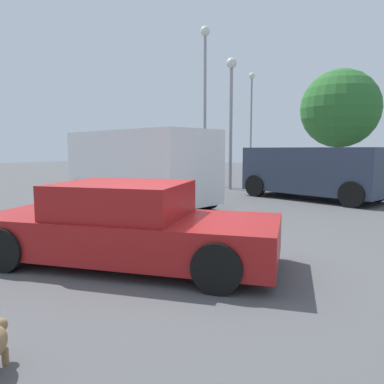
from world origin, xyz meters
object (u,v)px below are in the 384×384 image
Objects in this scene: sedan_foreground at (127,226)px; light_post_far at (251,107)px; light_post_near at (231,99)px; van_white at (140,166)px; suv_dark at (314,171)px; light_post_mid at (205,81)px.

light_post_far is at bearing 91.60° from sedan_foreground.
sedan_foreground is 11.36m from light_post_near.
light_post_near reaches higher than van_white.
suv_dark is (1.05, 8.98, 0.42)m from sedan_foreground.
light_post_far is at bearing 137.41° from suv_dark.
light_post_mid is (-4.50, 11.42, 4.33)m from sedan_foreground.
light_post_far reaches higher than sedan_foreground.
light_post_mid reaches higher than van_white.
light_post_mid is at bearing 174.88° from suv_dark.
sedan_foreground is at bearing -78.03° from suv_dark.
sedan_foreground is 13.02m from light_post_mid.
suv_dark is at bearing -21.77° from light_post_near.
van_white is 6.10m from suv_dark.
van_white is at bearing 111.24° from sedan_foreground.
sedan_foreground is 0.66× the size of light_post_far.
light_post_far is (-5.95, 21.72, 4.25)m from sedan_foreground.
light_post_far reaches higher than suv_dark.
suv_dark is at bearing -120.10° from van_white.
van_white is 6.43m from light_post_near.
suv_dark reaches higher than sedan_foreground.
light_post_mid is 1.02× the size of light_post_far.
sedan_foreground is 0.65× the size of light_post_mid.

